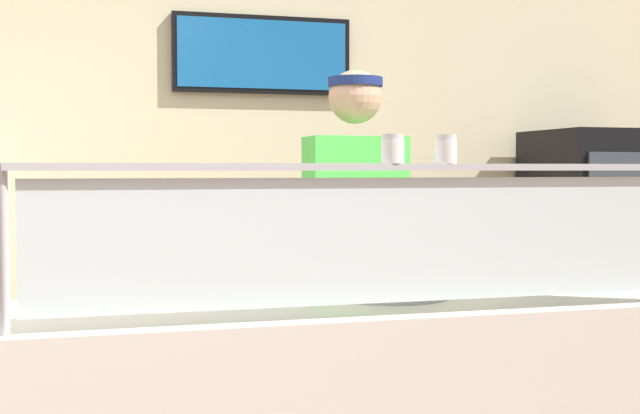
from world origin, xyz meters
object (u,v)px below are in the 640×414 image
at_px(pizza_tray, 388,291).
at_px(pizza_server, 400,285).
at_px(parmesan_shaker, 393,151).
at_px(drink_fridge, 598,272).
at_px(worker_figure, 356,263).
at_px(pepper_flake_shaker, 446,151).

bearing_deg(pizza_tray, pizza_server, -31.08).
relative_size(pizza_tray, parmesan_shaker, 4.88).
bearing_deg(drink_fridge, worker_figure, -151.16).
height_order(pizza_tray, drink_fridge, drink_fridge).
distance_m(pizza_tray, worker_figure, 0.50).
xyz_separation_m(pizza_tray, parmesan_shaker, (-0.12, -0.36, 0.46)).
bearing_deg(worker_figure, pizza_tray, -96.06).
bearing_deg(pizza_tray, pepper_flake_shaker, -82.85).
bearing_deg(worker_figure, parmesan_shaker, -101.44).
relative_size(pizza_tray, pizza_server, 1.47).
bearing_deg(pepper_flake_shaker, worker_figure, 89.45).
height_order(parmesan_shaker, drink_fridge, drink_fridge).
bearing_deg(pizza_tray, parmesan_shaker, -108.61).
xyz_separation_m(pizza_server, worker_figure, (0.02, 0.52, 0.02)).
height_order(pizza_tray, parmesan_shaker, parmesan_shaker).
bearing_deg(drink_fridge, pizza_server, -140.01).
relative_size(pizza_server, worker_figure, 0.16).
relative_size(pizza_server, drink_fridge, 0.18).
distance_m(pizza_tray, drink_fridge, 2.32).
bearing_deg(pepper_flake_shaker, parmesan_shaker, 180.00).
bearing_deg(pepper_flake_shaker, pizza_server, 91.98).
xyz_separation_m(parmesan_shaker, worker_figure, (0.17, 0.86, -0.42)).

